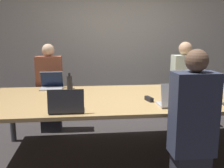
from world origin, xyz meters
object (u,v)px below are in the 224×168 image
bottle_far_left (70,83)px  person_near_midright (192,129)px  cup_far_right (210,83)px  laptop_near_midright (175,100)px  cup_far_left (70,86)px  person_far_left (50,90)px  stapler (149,99)px  laptop_far_right (194,81)px  laptop_near_left (66,106)px  person_far_right (183,86)px  laptop_far_left (52,84)px

bottle_far_left → person_near_midright: 1.88m
cup_far_right → laptop_near_midright: bearing=-132.9°
cup_far_left → cup_far_right: size_ratio=0.82×
cup_far_left → person_near_midright: size_ratio=0.06×
cup_far_right → person_far_left: bearing=169.8°
bottle_far_left → cup_far_left: bearing=90.5°
stapler → laptop_far_right: bearing=26.6°
laptop_far_right → person_near_midright: 1.68m
cup_far_left → person_near_midright: person_near_midright is taller
bottle_far_left → laptop_near_midright: 1.54m
laptop_far_right → cup_far_right: 0.25m
bottle_far_left → laptop_near_left: bearing=-88.2°
bottle_far_left → stapler: 1.21m
cup_far_right → cup_far_left: bearing=178.0°
person_far_left → bottle_far_left: person_far_left is taller
laptop_near_midright → cup_far_left: bearing=-41.9°
laptop_near_left → person_far_right: 2.40m
laptop_near_left → cup_far_left: 1.18m
laptop_far_right → stapler: (-0.91, -0.80, -0.05)m
stapler → person_far_left: bearing=123.8°
bottle_far_left → person_far_right: (1.88, 0.46, -0.18)m
laptop_far_left → cup_far_left: (0.27, -0.03, -0.03)m
laptop_far_left → person_far_left: size_ratio=0.23×
laptop_far_left → laptop_far_right: bearing=-1.4°
cup_far_left → stapler: 1.27m
person_far_left → person_far_right: size_ratio=0.98×
person_far_left → cup_far_left: person_far_left is taller
cup_far_left → laptop_near_midright: (1.20, -1.08, 0.03)m
laptop_far_left → stapler: bearing=-34.2°
cup_far_left → bottle_far_left: size_ratio=0.34×
cup_far_right → laptop_near_midright: laptop_near_midright is taller
laptop_far_right → person_far_right: 0.40m
laptop_near_left → laptop_near_midright: laptop_near_midright is taller
laptop_near_left → laptop_far_right: 2.19m
laptop_far_left → cup_far_right: (2.40, -0.11, -0.02)m
cup_far_left → stapler: cup_far_left is taller
laptop_far_right → cup_far_right: bearing=-12.7°
laptop_near_left → laptop_near_midright: (1.17, 0.10, 0.00)m
person_far_left → person_near_midright: size_ratio=0.99×
laptop_near_midright → stapler: size_ratio=2.19×
laptop_far_right → cup_far_left: bearing=179.4°
person_near_midright → stapler: bearing=-72.5°
person_far_right → bottle_far_left: bearing=-166.1°
person_near_midright → cup_far_left: bearing=-51.9°
bottle_far_left → person_far_right: 1.94m
laptop_near_left → cup_far_right: bearing=-152.3°
laptop_far_left → cup_far_right: bearing=-2.6°
laptop_far_right → cup_far_right: (0.24, -0.05, -0.02)m
person_far_left → laptop_far_right: (2.24, -0.39, 0.16)m
laptop_near_left → cup_far_left: size_ratio=4.17×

